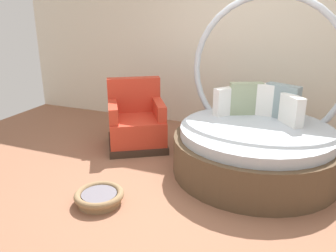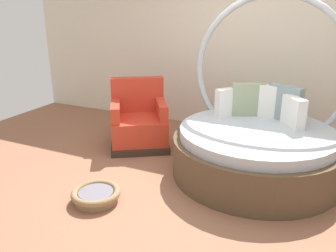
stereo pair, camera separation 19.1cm
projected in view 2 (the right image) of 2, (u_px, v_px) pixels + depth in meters
The scene contains 5 objects.
ground_plane at pixel (198, 190), 3.83m from camera, with size 8.00×8.00×0.02m, color #936047.
back_wall at pixel (250, 48), 5.26m from camera, with size 8.00×0.12×2.61m, color silver.
round_daybed at pixel (257, 141), 4.11m from camera, with size 1.94×1.94×2.10m.
red_armchair at pixel (139, 123), 4.95m from camera, with size 1.10×1.10×0.94m.
pet_basket at pixel (96, 195), 3.57m from camera, with size 0.51×0.51×0.13m.
Camera 2 is at (1.13, -3.21, 1.93)m, focal length 36.93 mm.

